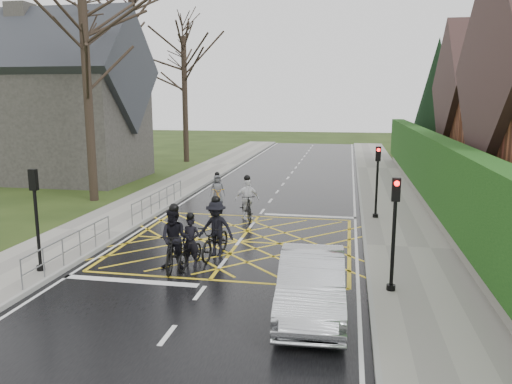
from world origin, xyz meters
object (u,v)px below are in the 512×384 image
(cyclist_back, at_px, (174,245))
(cyclist_front, at_px, (247,203))
(cyclist_mid, at_px, (216,234))
(cyclist_lead, at_px, (217,194))
(cyclist_rear, at_px, (190,249))
(car, at_px, (312,284))

(cyclist_back, xyz_separation_m, cyclist_front, (0.92, 6.67, -0.06))
(cyclist_mid, distance_m, cyclist_lead, 8.04)
(cyclist_rear, relative_size, cyclist_lead, 1.02)
(cyclist_lead, bearing_deg, cyclist_mid, -100.31)
(cyclist_back, bearing_deg, cyclist_mid, 52.23)
(cyclist_lead, bearing_deg, cyclist_rear, -105.34)
(cyclist_lead, bearing_deg, cyclist_front, -76.87)
(cyclist_rear, relative_size, cyclist_front, 0.91)
(cyclist_lead, bearing_deg, car, -89.68)
(cyclist_rear, relative_size, cyclist_mid, 0.83)
(cyclist_mid, distance_m, cyclist_front, 5.19)
(cyclist_front, bearing_deg, cyclist_rear, -117.25)
(cyclist_back, distance_m, car, 5.00)
(cyclist_rear, xyz_separation_m, cyclist_mid, (0.52, 1.15, 0.19))
(cyclist_mid, bearing_deg, cyclist_rear, -106.61)
(cyclist_front, relative_size, cyclist_lead, 1.12)
(cyclist_front, bearing_deg, cyclist_lead, 105.50)
(cyclist_front, bearing_deg, cyclist_back, -120.38)
(cyclist_rear, bearing_deg, cyclist_front, 90.36)
(cyclist_front, height_order, car, cyclist_front)
(cyclist_mid, distance_m, car, 5.21)
(cyclist_lead, relative_size, car, 0.40)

